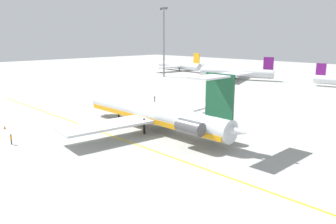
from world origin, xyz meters
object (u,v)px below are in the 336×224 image
airliner_far_left (178,65)px  ground_crew_near_nose (155,98)px  airliner_mid_left (234,73)px  light_mast (164,40)px  safety_cone_nose (138,104)px  safety_cone_wingtip (5,127)px  ground_crew_near_tail (11,138)px  main_jetliner (157,114)px

airliner_far_left → ground_crew_near_nose: 84.88m
airliner_far_left → airliner_mid_left: (40.50, -9.70, -0.02)m
airliner_mid_left → light_mast: light_mast is taller
safety_cone_nose → safety_cone_wingtip: size_ratio=1.00×
ground_crew_near_nose → ground_crew_near_tail: size_ratio=1.00×
ground_crew_near_nose → safety_cone_nose: (0.17, -5.93, -0.79)m
safety_cone_nose → safety_cone_wingtip: same height
main_jetliner → airliner_far_left: (-74.98, 83.96, -0.42)m
airliner_far_left → light_mast: 30.27m
ground_crew_near_tail → light_mast: (-50.62, 82.40, 14.54)m
ground_crew_near_tail → safety_cone_wingtip: ground_crew_near_tail is taller
main_jetliner → ground_crew_near_tail: size_ratio=23.42×
main_jetliner → ground_crew_near_tail: 24.42m
ground_crew_near_tail → light_mast: bearing=27.7°
airliner_far_left → safety_cone_wingtip: bearing=123.5°
airliner_far_left → ground_crew_near_tail: size_ratio=18.40×
airliner_far_left → light_mast: size_ratio=1.08×
airliner_far_left → safety_cone_nose: bearing=133.1°
airliner_mid_left → safety_cone_nose: (13.73, -61.64, -2.45)m
airliner_far_left → ground_crew_near_tail: 124.12m
airliner_far_left → safety_cone_wingtip: airliner_far_left is taller
ground_crew_near_nose → ground_crew_near_tail: bearing=27.2°
main_jetliner → ground_crew_near_tail: main_jetliner is taller
ground_crew_near_nose → safety_cone_nose: ground_crew_near_nose is taller
ground_crew_near_tail → safety_cone_nose: size_ratio=3.08×
safety_cone_wingtip → airliner_far_left: bearing=117.6°
ground_crew_near_tail → safety_cone_wingtip: size_ratio=3.08×
main_jetliner → safety_cone_wingtip: (-20.93, -19.41, -2.88)m
main_jetliner → ground_crew_near_nose: main_jetliner is taller
main_jetliner → safety_cone_nose: (-20.75, 12.61, -2.88)m
airliner_far_left → airliner_mid_left: 41.65m
main_jetliner → ground_crew_near_tail: (-10.38, -22.01, -2.08)m
ground_crew_near_nose → main_jetliner: bearing=61.1°
airliner_mid_left → main_jetliner: bearing=93.4°
ground_crew_near_tail → safety_cone_nose: (-10.37, 34.62, -0.80)m
safety_cone_wingtip → light_mast: (-40.07, 79.80, 15.34)m
airliner_mid_left → ground_crew_near_tail: 99.25m
airliner_mid_left → safety_cone_wingtip: 94.67m
ground_crew_near_nose → light_mast: bearing=-123.6°
main_jetliner → airliner_mid_left: 81.88m
ground_crew_near_tail → ground_crew_near_nose: bearing=10.7°
ground_crew_near_tail → safety_cone_nose: bearing=12.8°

